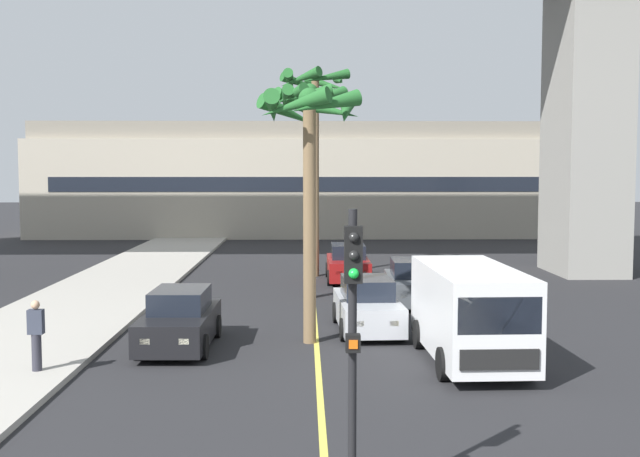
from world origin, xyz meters
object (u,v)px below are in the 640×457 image
Objects in this scene: pedestrian_mid_block at (36,334)px; palm_tree_near_median at (315,106)px; delivery_van at (470,311)px; palm_tree_far_median at (310,137)px; traffic_light_median_near at (353,319)px; car_queue_fourth at (180,321)px; palm_tree_mid_median at (309,123)px; car_queue_front at (348,264)px; car_queue_third at (367,306)px; car_queue_second at (412,284)px.

palm_tree_near_median is at bearing 68.37° from pedestrian_mid_block.
delivery_van is 6.24m from palm_tree_far_median.
car_queue_fourth is at bearing 111.73° from traffic_light_median_near.
car_queue_fourth is 10.31m from palm_tree_mid_median.
delivery_van is 1.26× the size of traffic_light_median_near.
car_queue_front is 10.13m from car_queue_third.
car_queue_front is 0.98× the size of traffic_light_median_near.
car_queue_second is at bearing 66.68° from car_queue_third.
car_queue_front is at bearing 90.02° from car_queue_third.
palm_tree_far_median reaches higher than car_queue_fourth.
car_queue_fourth is at bearing -105.39° from palm_tree_near_median.
car_queue_third is at bearing 42.46° from palm_tree_far_median.
palm_tree_mid_median is at bearing 106.06° from car_queue_third.
delivery_van is 0.77× the size of palm_tree_far_median.
palm_tree_far_median reaches higher than car_queue_front.
car_queue_fourth is 10.92m from traffic_light_median_near.
palm_tree_mid_median is 1.13× the size of palm_tree_far_median.
delivery_van is 11.56m from palm_tree_mid_median.
car_queue_second is 9.67m from car_queue_fourth.
car_queue_second is 0.60× the size of palm_tree_far_median.
car_queue_second is 0.53× the size of palm_tree_mid_median.
palm_tree_mid_median is at bearing -111.05° from car_queue_front.
palm_tree_near_median reaches higher than palm_tree_far_median.
palm_tree_near_median is (-3.35, 7.13, 6.78)m from car_queue_second.
palm_tree_near_median reaches higher than pedestrian_mid_block.
palm_tree_mid_median is (-0.27, -5.84, -1.07)m from palm_tree_near_median.
car_queue_fourth is 4.00m from pedestrian_mid_block.
traffic_light_median_near is (-3.13, -16.52, 1.99)m from car_queue_second.
palm_tree_mid_median is (-3.86, 9.60, 5.15)m from delivery_van.
palm_tree_mid_median is at bearing 91.54° from traffic_light_median_near.
traffic_light_median_near is at bearing -100.74° from car_queue_second.
traffic_light_median_near reaches higher than pedestrian_mid_block.
traffic_light_median_near is at bearing -68.27° from car_queue_fourth.
delivery_van is at bearing -88.30° from car_queue_second.
car_queue_front is at bearing 98.95° from delivery_van.
palm_tree_mid_median reaches higher than traffic_light_median_near.
car_queue_second is 1.00× the size of car_queue_third.
traffic_light_median_near reaches higher than car_queue_front.
traffic_light_median_near is at bearing -46.44° from pedestrian_mid_block.
palm_tree_mid_median reaches higher than car_queue_fourth.
car_queue_fourth is at bearing -113.00° from car_queue_front.
palm_tree_near_median is at bearing 103.10° from delivery_van.
car_queue_fourth is 0.45× the size of palm_tree_near_median.
traffic_light_median_near is at bearing -112.39° from delivery_van.
car_queue_front is 0.99× the size of car_queue_third.
delivery_van is at bearing -68.09° from palm_tree_mid_median.
car_queue_front is 14.11m from delivery_van.
traffic_light_median_near reaches higher than car_queue_second.
palm_tree_far_median is at bearing -137.54° from car_queue_third.
car_queue_second is 0.78× the size of delivery_van.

